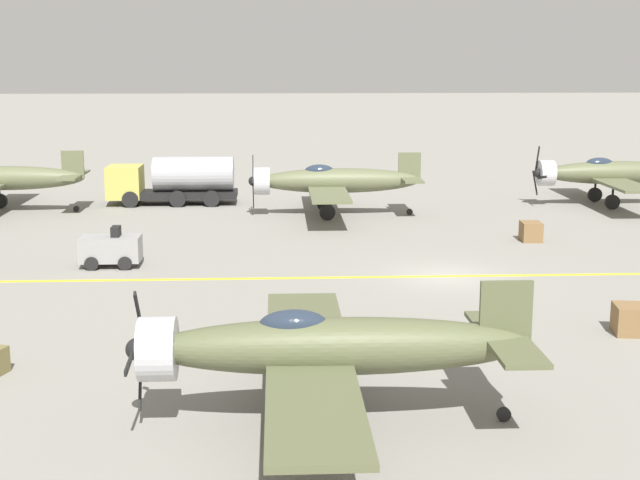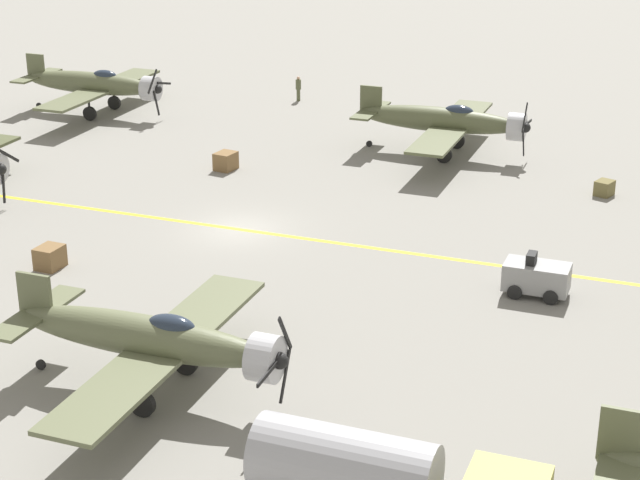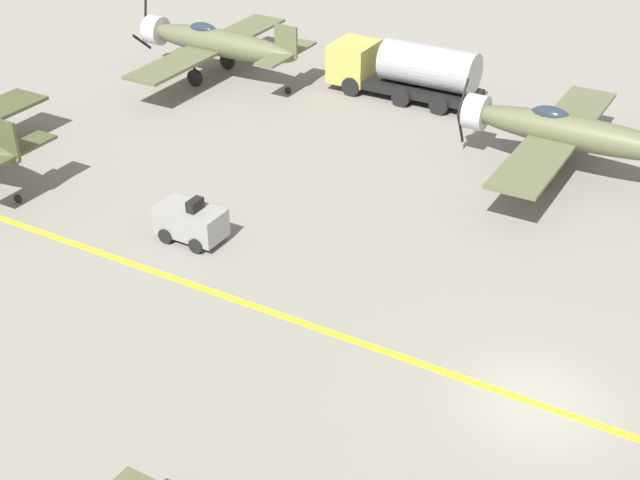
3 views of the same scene
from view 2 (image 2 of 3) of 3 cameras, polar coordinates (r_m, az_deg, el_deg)
The scene contains 10 objects.
ground_plane at distance 50.36m, azimuth -4.34°, elevation 0.57°, with size 400.00×400.00×0.00m, color gray.
taxiway_stripe at distance 50.35m, azimuth -4.34°, elevation 0.57°, with size 0.30×160.00×0.01m, color yellow.
airplane_mid_left at distance 61.49m, azimuth 6.73°, elevation 6.34°, with size 12.00×9.98×3.65m.
airplane_near_left at distance 71.37m, azimuth -11.87°, elevation 8.14°, with size 12.00×9.98×3.65m.
airplane_mid_right at distance 35.75m, azimuth -8.91°, elevation -5.22°, with size 12.00×9.98×3.65m.
tow_tractor at distance 43.89m, azimuth 11.47°, elevation -1.95°, with size 1.57×2.60×1.79m.
ground_crew_walking at distance 73.66m, azimuth -1.16°, elevation 8.13°, with size 0.37×0.37×1.69m.
supply_crate_by_tanker at distance 56.61m, azimuth 14.93°, elevation 2.70°, with size 0.94×0.78×0.78m, color brown.
supply_crate_mid_lane at distance 59.03m, azimuth -5.05°, elevation 4.22°, with size 1.17×0.97×0.97m, color brown.
supply_crate_outboard at distance 47.18m, azimuth -14.21°, elevation -0.90°, with size 1.17×0.97×0.97m, color brown.
Camera 2 is at (42.49, 20.24, 17.92)m, focal length 60.00 mm.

